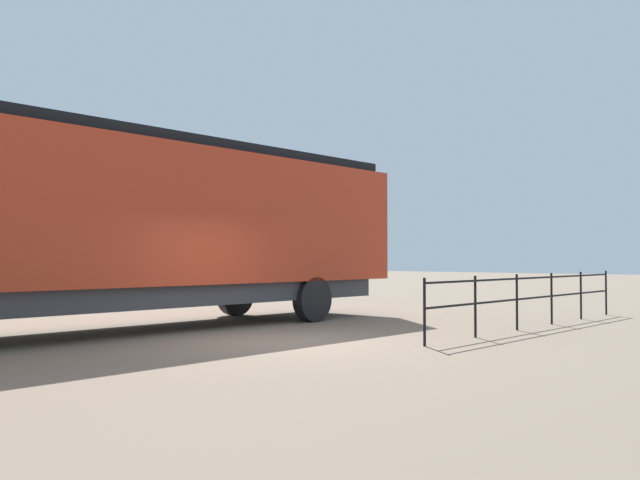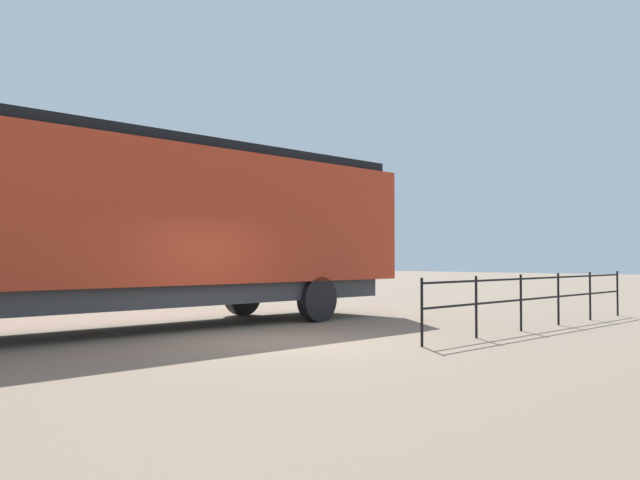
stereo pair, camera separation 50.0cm
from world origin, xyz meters
name	(u,v)px [view 2 (the right image)]	position (x,y,z in m)	size (l,w,h in m)	color
ground_plane	(278,342)	(0.00, 0.00, 0.00)	(120.00, 120.00, 0.00)	#84705B
locomotive	(116,222)	(-3.70, -1.25, 2.32)	(3.14, 16.05, 4.13)	red
platform_fence	(540,293)	(2.34, 5.77, 0.78)	(0.05, 9.05, 1.21)	black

